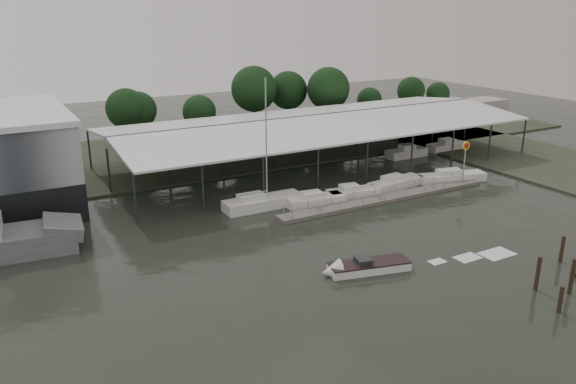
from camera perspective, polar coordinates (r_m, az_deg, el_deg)
ground at (r=49.56m, az=3.69°, el=-6.91°), size 200.00×200.00×0.00m
land_strip_far at (r=85.79m, az=-11.78°, el=3.73°), size 140.00×30.00×0.30m
land_strip_east at (r=86.92m, az=25.54°, el=2.49°), size 20.00×60.00×0.30m
covered_boat_shed at (r=79.04m, az=3.07°, el=7.34°), size 58.24×24.00×6.96m
floating_dock at (r=65.30m, az=9.97°, el=-0.65°), size 28.00×2.00×1.40m
shell_fuel_sign at (r=72.26m, az=17.57°, el=3.68°), size 1.10×0.18×5.55m
distant_commercial_buildings at (r=118.88m, az=16.09°, el=8.24°), size 22.00×8.00×4.00m
white_sailboat at (r=61.74m, az=-2.66°, el=-1.04°), size 9.03×2.66×14.38m
speedboat_underway at (r=47.62m, az=7.53°, el=-7.61°), size 18.32×6.14×2.00m
moored_cruiser_0 at (r=62.57m, az=2.74°, el=-0.83°), size 6.80×2.94×1.70m
moored_cruiser_1 at (r=65.38m, az=6.55°, el=-0.08°), size 6.35×3.15×1.70m
moored_cruiser_2 at (r=69.85m, az=10.86°, el=0.90°), size 8.10×3.21×1.70m
moored_cruiser_3 at (r=74.06m, az=16.23°, el=1.49°), size 9.11×4.32×1.70m
mooring_pilings at (r=48.48m, az=27.22°, el=-8.29°), size 7.98×7.82×3.62m
horizon_tree_line at (r=98.52m, az=-1.10°, el=9.80°), size 66.48×12.82×11.72m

